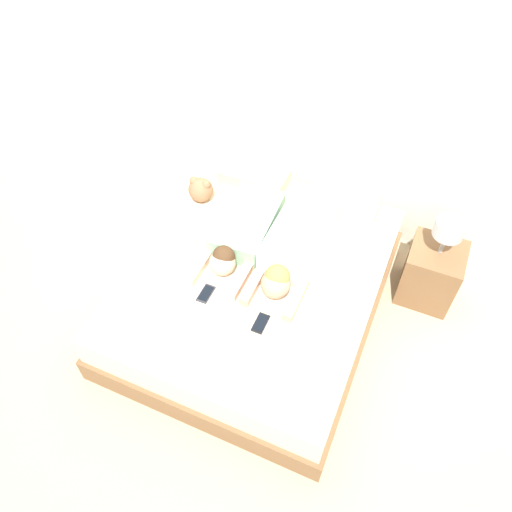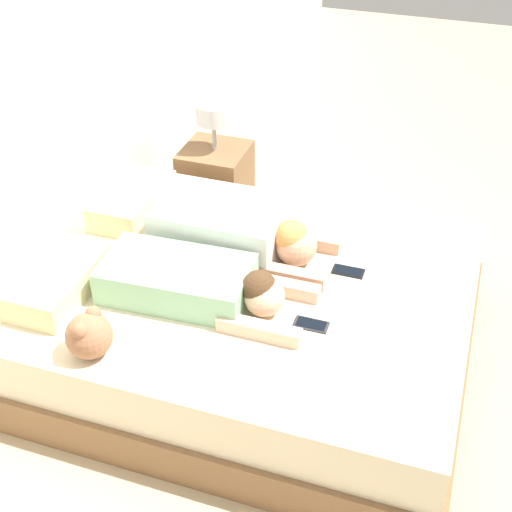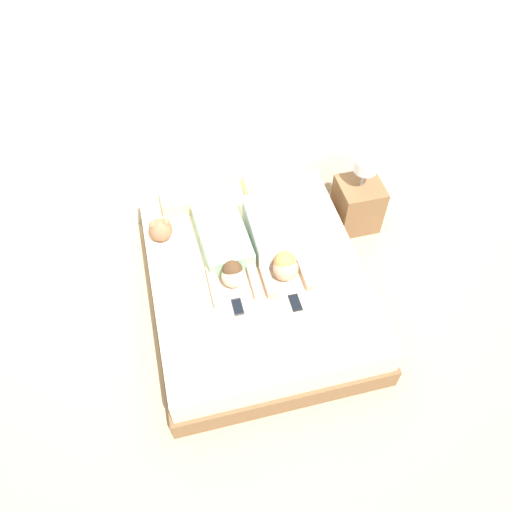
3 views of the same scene
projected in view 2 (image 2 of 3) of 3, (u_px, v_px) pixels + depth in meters
ground_plane at (256, 353)px, 3.76m from camera, size 12.00×12.00×0.00m
wall_back at (10, 92)px, 3.31m from camera, size 12.00×0.06×2.60m
bed at (256, 319)px, 3.62m from camera, size 1.78×2.12×0.49m
pillow_head_left at (59, 281)px, 3.36m from camera, size 0.55×0.29×0.14m
pillow_head_right at (133, 200)px, 3.96m from camera, size 0.55×0.29×0.14m
person_left at (198, 283)px, 3.32m from camera, size 0.42×1.01×0.22m
person_right at (236, 232)px, 3.62m from camera, size 0.39×0.93×0.24m
cell_phone_left at (311, 325)px, 3.21m from camera, size 0.08×0.16×0.01m
cell_phone_right at (348, 271)px, 3.53m from camera, size 0.08×0.16×0.01m
plush_toy at (89, 335)px, 3.00m from camera, size 0.20×0.20×0.21m
nightstand at (216, 179)px, 4.68m from camera, size 0.41×0.41×0.82m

